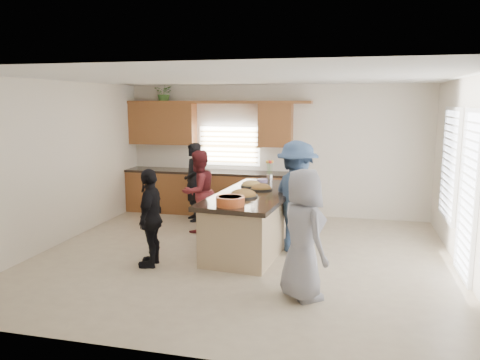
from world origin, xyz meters
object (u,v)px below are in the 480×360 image
(woman_left_back, at_px, (193,182))
(woman_left_mid, at_px, (199,191))
(salad_bowl, at_px, (230,201))
(woman_right_back, at_px, (297,198))
(woman_right_front, at_px, (303,234))
(island, at_px, (254,222))
(woman_left_front, at_px, (151,218))

(woman_left_back, xyz_separation_m, woman_left_mid, (0.37, -0.77, -0.03))
(salad_bowl, height_order, woman_left_back, woman_left_back)
(woman_left_mid, xyz_separation_m, woman_right_back, (1.94, -0.82, 0.14))
(woman_right_front, bearing_deg, woman_left_mid, 5.14)
(salad_bowl, relative_size, woman_left_mid, 0.27)
(island, distance_m, woman_left_back, 2.23)
(woman_left_front, xyz_separation_m, woman_right_front, (2.33, -0.65, 0.08))
(woman_left_front, height_order, woman_right_front, woman_right_front)
(woman_left_front, bearing_deg, island, 125.16)
(island, relative_size, woman_right_back, 1.52)
(salad_bowl, bearing_deg, woman_left_front, -172.87)
(island, xyz_separation_m, woman_left_mid, (-1.23, 0.73, 0.32))
(woman_left_back, bearing_deg, island, 15.36)
(salad_bowl, xyz_separation_m, woman_left_front, (-1.19, -0.15, -0.29))
(island, xyz_separation_m, woman_right_front, (1.01, -1.86, 0.37))
(woman_right_front, bearing_deg, woman_left_back, 2.12)
(salad_bowl, relative_size, woman_right_back, 0.23)
(woman_right_back, bearing_deg, woman_left_mid, 32.40)
(island, xyz_separation_m, woman_left_front, (-1.32, -1.21, 0.29))
(island, bearing_deg, woman_left_mid, 154.41)
(woman_right_front, bearing_deg, woman_right_back, -26.28)
(woman_left_mid, xyz_separation_m, woman_right_front, (2.24, -2.59, 0.05))
(woman_left_back, bearing_deg, woman_right_front, 6.42)
(woman_left_back, height_order, woman_right_front, woman_right_front)
(woman_left_mid, height_order, woman_left_front, woman_left_mid)
(salad_bowl, xyz_separation_m, woman_left_mid, (-1.10, 1.79, -0.25))
(salad_bowl, distance_m, woman_left_mid, 2.12)
(island, bearing_deg, salad_bowl, -91.95)
(woman_left_front, bearing_deg, woman_right_front, 67.14)
(woman_left_back, bearing_deg, woman_left_mid, -5.73)
(woman_left_back, distance_m, woman_right_back, 2.81)
(salad_bowl, height_order, woman_left_front, woman_left_front)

